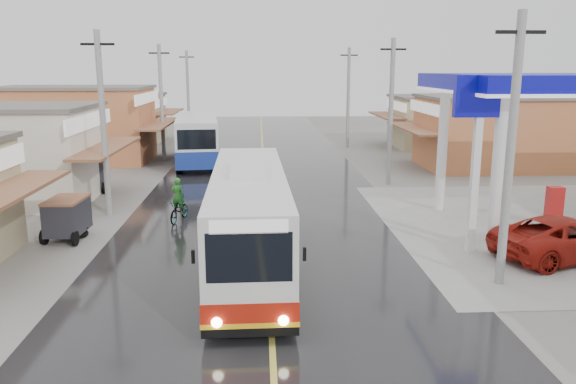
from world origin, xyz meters
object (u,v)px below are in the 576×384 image
Objects in this scene: tricycle_near at (67,216)px; tricycle_far at (88,172)px; jeepney at (566,238)px; coach_bus at (249,218)px; second_bus at (197,139)px; cyclist at (179,207)px; tyre_stack at (76,231)px.

tricycle_far is (-1.71, 8.66, 0.14)m from tricycle_near.
jeepney is 2.43× the size of tricycle_near.
coach_bus is 14.94m from tricycle_far.
second_bus is 14.75m from cyclist.
second_bus is at bearing 41.31° from tricycle_far.
jeepney is 14.98m from cyclist.
tricycle_far is at bearing -126.20° from second_bus.
tricycle_far reaches higher than jeepney.
tyre_stack is (-17.66, 3.38, -0.50)m from jeepney.
cyclist is at bearing -93.11° from second_bus.
coach_bus is 2.12× the size of jeepney.
second_bus is (-3.86, 20.50, 0.07)m from coach_bus.
second_bus is 1.89× the size of jeepney.
second_bus is 3.85× the size of tricycle_far.
tricycle_near is (-3.14, -17.03, -0.82)m from second_bus.
coach_bus reaches higher than tricycle_near.
coach_bus is 12.42× the size of tyre_stack.
tricycle_far is 8.62m from tyre_stack.
second_bus is at bearing 99.61° from coach_bus.
coach_bus reaches higher than jeepney.
cyclist reaches higher than jeepney.
tyre_stack is at bearing 149.97° from coach_bus.
cyclist is at bearing 51.36° from jeepney.
cyclist is (-3.09, 5.81, -1.03)m from coach_bus.
tricycle_near is at bearing 152.62° from coach_bus.
second_bus reaches higher than tricycle_far.
tyre_stack is at bearing -95.65° from tricycle_far.
jeepney is 2.03× the size of tricycle_far.
coach_bus is 7.85m from tricycle_near.
jeepney is at bearing -59.89° from second_bus.
tyre_stack is (-3.70, -2.05, -0.41)m from cyclist.
tricycle_near is at bearing -97.39° from tricycle_far.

